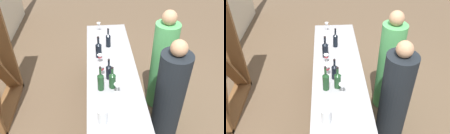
{
  "view_description": "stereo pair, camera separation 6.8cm",
  "coord_description": "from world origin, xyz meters",
  "views": [
    {
      "loc": [
        -2.36,
        0.2,
        2.75
      ],
      "look_at": [
        0.0,
        0.0,
        0.97
      ],
      "focal_mm": 37.02,
      "sensor_mm": 36.0,
      "label": 1
    },
    {
      "loc": [
        -2.36,
        0.13,
        2.75
      ],
      "look_at": [
        0.0,
        0.0,
        0.97
      ],
      "focal_mm": 37.02,
      "sensor_mm": 36.0,
      "label": 2
    }
  ],
  "objects": [
    {
      "name": "wine_bottle_second_right_near_black",
      "position": [
        0.32,
        0.16,
        1.04
      ],
      "size": [
        0.08,
        0.08,
        0.32
      ],
      "color": "black",
      "rests_on": "bar_counter"
    },
    {
      "name": "wine_glass_far_left",
      "position": [
        0.17,
        0.15,
        1.02
      ],
      "size": [
        0.07,
        0.07,
        0.14
      ],
      "color": "white",
      "rests_on": "bar_counter"
    },
    {
      "name": "wine_glass_near_center",
      "position": [
        1.07,
        0.13,
        1.03
      ],
      "size": [
        0.07,
        0.07,
        0.16
      ],
      "color": "white",
      "rests_on": "bar_counter"
    },
    {
      "name": "wine_bottle_leftmost_olive_green",
      "position": [
        -0.35,
        0.16,
        1.05
      ],
      "size": [
        0.08,
        0.08,
        0.32
      ],
      "color": "#193D1E",
      "rests_on": "bar_counter"
    },
    {
      "name": "ground_plane",
      "position": [
        0.0,
        0.0,
        0.0
      ],
      "size": [
        12.0,
        12.0,
        0.0
      ],
      "primitive_type": "plane",
      "color": "brown"
    },
    {
      "name": "person_left_guest",
      "position": [
        -0.35,
        -0.69,
        0.71
      ],
      "size": [
        0.41,
        0.41,
        1.54
      ],
      "rotation": [
        0.0,
        0.0,
        1.69
      ],
      "color": "black",
      "rests_on": "ground"
    },
    {
      "name": "bar_counter",
      "position": [
        0.0,
        0.0,
        0.47
      ],
      "size": [
        2.57,
        0.65,
        0.92
      ],
      "color": "slate",
      "rests_on": "ground"
    },
    {
      "name": "water_pitcher",
      "position": [
        -0.84,
        0.16,
        1.01
      ],
      "size": [
        0.1,
        0.1,
        0.17
      ],
      "color": "silver",
      "rests_on": "bar_counter"
    },
    {
      "name": "wine_bottle_rightmost_near_black",
      "position": [
        0.59,
        0.01,
        1.04
      ],
      "size": [
        0.07,
        0.07,
        0.3
      ],
      "color": "black",
      "rests_on": "bar_counter"
    },
    {
      "name": "wine_bottle_center_near_black",
      "position": [
        -0.16,
        0.05,
        1.03
      ],
      "size": [
        0.07,
        0.07,
        0.28
      ],
      "color": "black",
      "rests_on": "bar_counter"
    },
    {
      "name": "wine_bottle_second_left_olive_green",
      "position": [
        -0.33,
        0.02,
        1.03
      ],
      "size": [
        0.08,
        0.08,
        0.29
      ],
      "color": "#193D1E",
      "rests_on": "bar_counter"
    },
    {
      "name": "wine_glass_near_left",
      "position": [
        -0.44,
        -0.02,
        1.03
      ],
      "size": [
        0.08,
        0.08,
        0.14
      ],
      "color": "white",
      "rests_on": "bar_counter"
    },
    {
      "name": "wine_glass_near_right",
      "position": [
        -0.1,
        0.14,
        1.03
      ],
      "size": [
        0.07,
        0.07,
        0.16
      ],
      "color": "white",
      "rests_on": "bar_counter"
    },
    {
      "name": "person_center_guest",
      "position": [
        0.29,
        -0.76,
        0.74
      ],
      "size": [
        0.4,
        0.4,
        1.59
      ],
      "rotation": [
        0.0,
        0.0,
        1.36
      ],
      "color": "#4CA559",
      "rests_on": "ground"
    }
  ]
}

